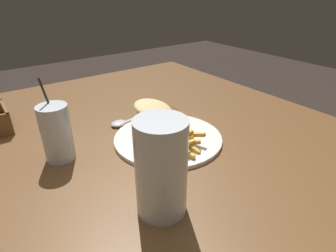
{
  "coord_description": "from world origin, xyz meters",
  "views": [
    {
      "loc": [
        -0.47,
        0.25,
        1.1
      ],
      "look_at": [
        0.06,
        -0.13,
        0.77
      ],
      "focal_mm": 30.0,
      "sensor_mm": 36.0,
      "label": 1
    }
  ],
  "objects_px": {
    "meal_plate_near": "(162,126)",
    "beer_glass": "(161,171)",
    "spoon": "(121,123)",
    "juice_glass": "(57,135)"
  },
  "relations": [
    {
      "from": "meal_plate_near",
      "to": "beer_glass",
      "type": "relative_size",
      "value": 1.57
    },
    {
      "from": "beer_glass",
      "to": "spoon",
      "type": "xyz_separation_m",
      "value": [
        0.35,
        -0.1,
        -0.08
      ]
    },
    {
      "from": "meal_plate_near",
      "to": "spoon",
      "type": "distance_m",
      "value": 0.14
    },
    {
      "from": "juice_glass",
      "to": "spoon",
      "type": "bearing_deg",
      "value": -69.59
    },
    {
      "from": "beer_glass",
      "to": "juice_glass",
      "type": "height_order",
      "value": "juice_glass"
    },
    {
      "from": "meal_plate_near",
      "to": "spoon",
      "type": "xyz_separation_m",
      "value": [
        0.13,
        0.06,
        -0.02
      ]
    },
    {
      "from": "meal_plate_near",
      "to": "juice_glass",
      "type": "height_order",
      "value": "juice_glass"
    },
    {
      "from": "meal_plate_near",
      "to": "beer_glass",
      "type": "xyz_separation_m",
      "value": [
        -0.23,
        0.16,
        0.06
      ]
    },
    {
      "from": "beer_glass",
      "to": "juice_glass",
      "type": "relative_size",
      "value": 0.93
    },
    {
      "from": "spoon",
      "to": "juice_glass",
      "type": "bearing_deg",
      "value": 8.26
    }
  ]
}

